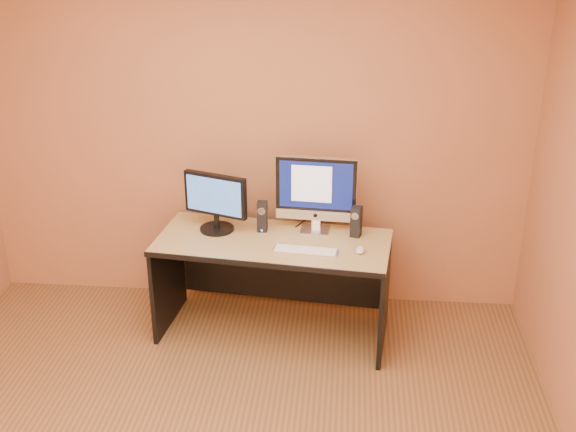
# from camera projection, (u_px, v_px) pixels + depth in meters

# --- Properties ---
(walls) EXTENTS (4.00, 4.00, 2.60)m
(walls) POSITION_uv_depth(u_px,v_px,m) (194.00, 263.00, 3.35)
(walls) COLOR #AC6945
(walls) RESTS_ON ground
(desk) EXTENTS (1.65, 0.86, 0.73)m
(desk) POSITION_uv_depth(u_px,v_px,m) (273.00, 288.00, 5.04)
(desk) COLOR tan
(desk) RESTS_ON ground
(imac) EXTENTS (0.58, 0.25, 0.54)m
(imac) POSITION_uv_depth(u_px,v_px,m) (316.00, 195.00, 4.93)
(imac) COLOR silver
(imac) RESTS_ON desk
(second_monitor) EXTENTS (0.53, 0.38, 0.41)m
(second_monitor) POSITION_uv_depth(u_px,v_px,m) (216.00, 203.00, 4.97)
(second_monitor) COLOR black
(second_monitor) RESTS_ON desk
(speaker_left) EXTENTS (0.07, 0.07, 0.22)m
(speaker_left) POSITION_uv_depth(u_px,v_px,m) (262.00, 216.00, 5.00)
(speaker_left) COLOR black
(speaker_left) RESTS_ON desk
(speaker_right) EXTENTS (0.08, 0.09, 0.22)m
(speaker_right) POSITION_uv_depth(u_px,v_px,m) (356.00, 222.00, 4.92)
(speaker_right) COLOR black
(speaker_right) RESTS_ON desk
(keyboard) EXTENTS (0.43, 0.16, 0.02)m
(keyboard) POSITION_uv_depth(u_px,v_px,m) (305.00, 250.00, 4.74)
(keyboard) COLOR silver
(keyboard) RESTS_ON desk
(mouse) EXTENTS (0.06, 0.10, 0.04)m
(mouse) POSITION_uv_depth(u_px,v_px,m) (360.00, 250.00, 4.73)
(mouse) COLOR silver
(mouse) RESTS_ON desk
(cable_a) EXTENTS (0.03, 0.22, 0.01)m
(cable_a) POSITION_uv_depth(u_px,v_px,m) (320.00, 225.00, 5.12)
(cable_a) COLOR black
(cable_a) RESTS_ON desk
(cable_b) EXTENTS (0.08, 0.16, 0.01)m
(cable_b) POSITION_uv_depth(u_px,v_px,m) (302.00, 223.00, 5.16)
(cable_b) COLOR black
(cable_b) RESTS_ON desk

